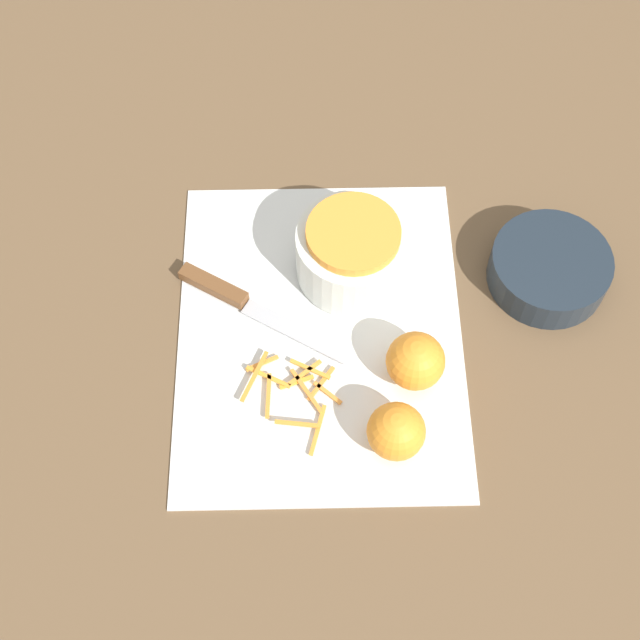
% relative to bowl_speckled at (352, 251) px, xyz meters
% --- Properties ---
extents(ground_plane, '(4.00, 4.00, 0.00)m').
position_rel_bowl_speckled_xyz_m(ground_plane, '(0.09, -0.04, -0.05)').
color(ground_plane, brown).
extents(cutting_board, '(0.46, 0.36, 0.01)m').
position_rel_bowl_speckled_xyz_m(cutting_board, '(0.09, -0.04, -0.05)').
color(cutting_board, silver).
rests_on(cutting_board, ground_plane).
extents(bowl_speckled, '(0.15, 0.15, 0.09)m').
position_rel_bowl_speckled_xyz_m(bowl_speckled, '(0.00, 0.00, 0.00)').
color(bowl_speckled, silver).
rests_on(bowl_speckled, cutting_board).
extents(bowl_dark, '(0.16, 0.16, 0.05)m').
position_rel_bowl_speckled_xyz_m(bowl_dark, '(0.02, 0.26, -0.03)').
color(bowl_dark, '#1E2833').
rests_on(bowl_dark, ground_plane).
extents(knife, '(0.14, 0.22, 0.02)m').
position_rel_bowl_speckled_xyz_m(knife, '(0.04, -0.15, -0.04)').
color(knife, brown).
rests_on(knife, cutting_board).
extents(orange_left, '(0.07, 0.07, 0.07)m').
position_rel_bowl_speckled_xyz_m(orange_left, '(0.15, 0.07, -0.01)').
color(orange_left, orange).
rests_on(orange_left, cutting_board).
extents(orange_right, '(0.07, 0.07, 0.07)m').
position_rel_bowl_speckled_xyz_m(orange_right, '(0.24, 0.04, -0.01)').
color(orange_right, orange).
rests_on(orange_right, cutting_board).
extents(peel_pile, '(0.14, 0.12, 0.01)m').
position_rel_bowl_speckled_xyz_m(peel_pile, '(0.17, -0.08, -0.04)').
color(peel_pile, orange).
rests_on(peel_pile, cutting_board).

